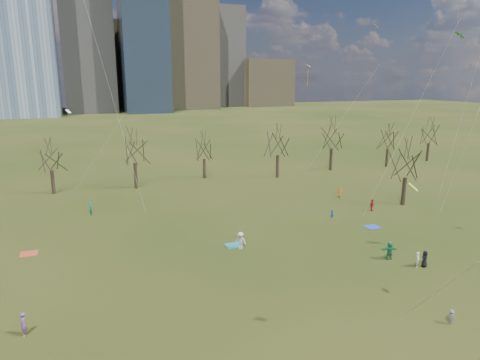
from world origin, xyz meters
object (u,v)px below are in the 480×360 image
object	(u,v)px
blanket_teal	(234,245)
blanket_navy	(372,227)
person_1	(418,260)
blanket_crimson	(29,254)

from	to	relation	value
blanket_teal	blanket_navy	bearing A→B (deg)	-1.13
blanket_teal	person_1	distance (m)	17.71
blanket_navy	person_1	distance (m)	10.90
person_1	blanket_teal	bearing A→B (deg)	102.01
blanket_navy	person_1	xyz separation A→B (m)	(-3.02, -10.45, 0.71)
person_1	blanket_navy	bearing A→B (deg)	33.45
person_1	blanket_crimson	bearing A→B (deg)	114.43
blanket_navy	blanket_crimson	distance (m)	37.11
blanket_teal	blanket_navy	distance (m)	17.05
blanket_teal	blanket_crimson	size ratio (longest dim) A/B	1.00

